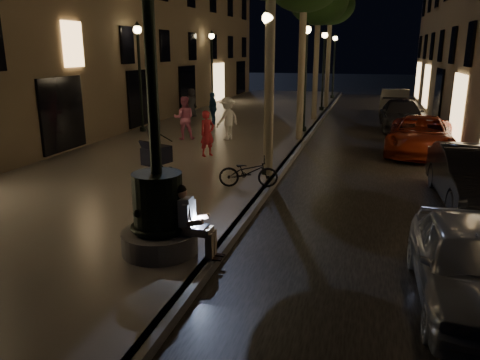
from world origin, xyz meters
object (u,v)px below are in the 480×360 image
(car_fifth, at_px, (395,102))
(seated_man_laptop, at_px, (190,219))
(lamp_curb_d, at_px, (334,58))
(pedestrian_blue, at_px, (213,108))
(lamp_left_b, at_px, (139,63))
(lamp_curb_a, at_px, (268,71))
(pedestrian_red, at_px, (207,133))
(lamp_curb_c, at_px, (324,60))
(bicycle, at_px, (248,172))
(tree_far, at_px, (331,6))
(pedestrian_pink, at_px, (184,118))
(car_second, at_px, (473,176))
(car_front, at_px, (469,264))
(car_third, at_px, (420,135))
(pedestrian_dark, at_px, (192,103))
(lamp_left_c, at_px, (212,59))
(pedestrian_white, at_px, (227,119))
(fountain_lamppost, at_px, (158,199))
(lamp_curb_b, at_px, (306,63))
(stroller, at_px, (156,156))
(car_rear, at_px, (401,115))
(tree_third, at_px, (319,2))

(car_fifth, bearing_deg, seated_man_laptop, -97.91)
(lamp_curb_d, height_order, car_fifth, lamp_curb_d)
(pedestrian_blue, bearing_deg, lamp_left_b, -80.50)
(lamp_curb_a, height_order, pedestrian_red, lamp_curb_a)
(lamp_curb_c, distance_m, car_fifth, 4.99)
(seated_man_laptop, xyz_separation_m, lamp_curb_d, (0.09, 30.00, 2.34))
(lamp_curb_a, bearing_deg, bicycle, -96.92)
(tree_far, bearing_deg, lamp_curb_a, -90.25)
(lamp_curb_a, bearing_deg, lamp_left_b, 139.80)
(pedestrian_pink, bearing_deg, car_second, 132.02)
(lamp_left_b, relative_size, car_second, 1.09)
(tree_far, distance_m, car_front, 25.18)
(car_third, relative_size, pedestrian_dark, 3.23)
(lamp_left_c, distance_m, pedestrian_red, 15.00)
(pedestrian_pink, xyz_separation_m, pedestrian_white, (1.76, 0.38, -0.01))
(lamp_curb_c, relative_size, lamp_curb_d, 1.00)
(car_front, distance_m, pedestrian_blue, 17.55)
(car_fifth, bearing_deg, car_second, -82.91)
(seated_man_laptop, relative_size, car_fifth, 0.29)
(fountain_lamppost, relative_size, lamp_curb_c, 1.08)
(lamp_curb_a, xyz_separation_m, pedestrian_dark, (-6.70, 11.18, -2.26))
(lamp_curb_b, distance_m, pedestrian_red, 6.98)
(lamp_curb_a, bearing_deg, seated_man_laptop, -90.84)
(seated_man_laptop, relative_size, pedestrian_white, 0.75)
(lamp_curb_a, xyz_separation_m, stroller, (-3.09, -1.03, -2.43))
(lamp_curb_c, distance_m, car_rear, 7.04)
(stroller, bearing_deg, tree_far, 99.21)
(car_fifth, bearing_deg, lamp_curb_d, 122.95)
(pedestrian_red, bearing_deg, pedestrian_dark, 58.28)
(car_front, bearing_deg, pedestrian_white, 122.21)
(car_rear, distance_m, pedestrian_dark, 11.12)
(pedestrian_white, bearing_deg, lamp_curb_a, 57.58)
(lamp_curb_b, distance_m, pedestrian_white, 4.58)
(fountain_lamppost, bearing_deg, car_third, 64.06)
(lamp_curb_a, height_order, pedestrian_white, lamp_curb_a)
(seated_man_laptop, distance_m, car_third, 12.28)
(lamp_curb_d, distance_m, pedestrian_red, 22.36)
(tree_far, distance_m, pedestrian_white, 14.30)
(seated_man_laptop, distance_m, tree_far, 24.63)
(lamp_curb_c, distance_m, car_second, 17.86)
(tree_third, relative_size, pedestrian_white, 4.11)
(lamp_curb_b, bearing_deg, lamp_left_c, 131.59)
(car_third, relative_size, pedestrian_blue, 3.16)
(lamp_curb_b, xyz_separation_m, pedestrian_dark, (-6.70, 3.18, -2.26))
(lamp_left_b, distance_m, stroller, 8.45)
(tree_far, distance_m, lamp_curb_a, 18.28)
(tree_third, relative_size, lamp_left_c, 1.50)
(tree_far, height_order, stroller, tree_far)
(lamp_curb_b, distance_m, pedestrian_pink, 6.00)
(seated_man_laptop, distance_m, car_rear, 17.72)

